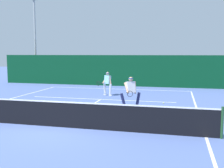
{
  "coord_description": "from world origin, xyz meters",
  "views": [
    {
      "loc": [
        4.5,
        -9.12,
        2.77
      ],
      "look_at": [
        0.78,
        5.91,
        1.0
      ],
      "focal_mm": 43.05,
      "sensor_mm": 36.0,
      "label": 1
    }
  ],
  "objects_px": {
    "player_far": "(107,83)",
    "light_pole": "(35,30)",
    "tennis_ball_extra": "(164,103)",
    "player_near": "(131,91)",
    "tennis_ball": "(181,109)"
  },
  "relations": [
    {
      "from": "player_far",
      "to": "light_pole",
      "type": "height_order",
      "value": "light_pole"
    },
    {
      "from": "tennis_ball",
      "to": "player_near",
      "type": "bearing_deg",
      "value": -172.91
    },
    {
      "from": "player_near",
      "to": "tennis_ball_extra",
      "type": "xyz_separation_m",
      "value": [
        1.54,
        1.78,
        -0.85
      ]
    },
    {
      "from": "tennis_ball",
      "to": "player_far",
      "type": "bearing_deg",
      "value": 143.36
    },
    {
      "from": "player_near",
      "to": "light_pole",
      "type": "xyz_separation_m",
      "value": [
        -11.2,
        10.5,
        4.09
      ]
    },
    {
      "from": "tennis_ball_extra",
      "to": "light_pole",
      "type": "distance_m",
      "value": 16.21
    },
    {
      "from": "tennis_ball_extra",
      "to": "light_pole",
      "type": "relative_size",
      "value": 0.01
    },
    {
      "from": "player_far",
      "to": "tennis_ball_extra",
      "type": "xyz_separation_m",
      "value": [
        3.75,
        -1.99,
        -0.82
      ]
    },
    {
      "from": "player_far",
      "to": "light_pole",
      "type": "relative_size",
      "value": 0.19
    },
    {
      "from": "tennis_ball_extra",
      "to": "light_pole",
      "type": "xyz_separation_m",
      "value": [
        -12.75,
        8.72,
        4.94
      ]
    },
    {
      "from": "tennis_ball",
      "to": "tennis_ball_extra",
      "type": "relative_size",
      "value": 1.0
    },
    {
      "from": "player_near",
      "to": "player_far",
      "type": "xyz_separation_m",
      "value": [
        -2.21,
        3.77,
        -0.03
      ]
    },
    {
      "from": "player_far",
      "to": "tennis_ball_extra",
      "type": "bearing_deg",
      "value": 179.73
    },
    {
      "from": "light_pole",
      "to": "player_near",
      "type": "bearing_deg",
      "value": -43.14
    },
    {
      "from": "tennis_ball",
      "to": "light_pole",
      "type": "relative_size",
      "value": 0.01
    }
  ]
}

